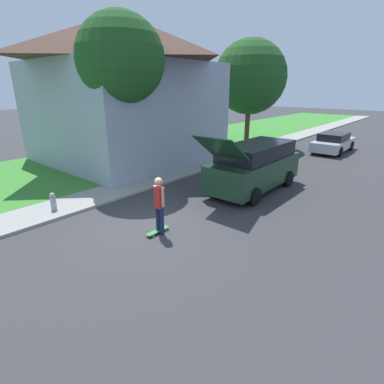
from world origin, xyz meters
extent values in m
plane|color=#333335|center=(0.00, 0.00, 0.00)|extent=(120.00, 120.00, 0.00)
cube|color=#387F2D|center=(-8.00, 6.00, 0.04)|extent=(10.00, 80.00, 0.08)
cube|color=gray|center=(-3.60, 6.00, 0.05)|extent=(1.80, 80.00, 0.10)
cube|color=#99A3B2|center=(-8.23, 5.63, 2.81)|extent=(8.74, 8.80, 5.47)
pyramid|color=#4C3328|center=(-8.23, 5.63, 6.78)|extent=(9.54, 9.60, 2.47)
cylinder|color=brown|center=(-4.43, 2.63, 2.20)|extent=(0.36, 0.36, 4.25)
sphere|color=#1E4C1E|center=(-4.43, 2.63, 5.35)|extent=(3.72, 3.72, 3.72)
cylinder|color=brown|center=(-4.96, 14.28, 1.77)|extent=(0.36, 0.36, 3.39)
sphere|color=#1E4C1E|center=(-4.96, 14.28, 4.89)|extent=(5.18, 5.18, 5.18)
cube|color=#193823|center=(0.73, 5.28, 0.84)|extent=(1.89, 4.92, 1.11)
cube|color=black|center=(0.73, 5.40, 1.71)|extent=(1.74, 3.84, 0.63)
cylinder|color=black|center=(-0.17, 6.80, 0.35)|extent=(0.24, 0.69, 0.69)
cylinder|color=black|center=(1.64, 6.80, 0.35)|extent=(0.24, 0.69, 0.69)
cylinder|color=black|center=(-0.17, 3.75, 0.35)|extent=(0.24, 0.69, 0.69)
cylinder|color=black|center=(1.64, 3.75, 0.35)|extent=(0.24, 0.69, 0.69)
cube|color=#193823|center=(0.73, 2.77, 2.22)|extent=(1.67, 1.30, 0.93)
cube|color=#B7B7BC|center=(0.84, 16.03, 0.52)|extent=(1.74, 4.45, 0.62)
cube|color=black|center=(0.84, 15.91, 1.06)|extent=(1.53, 2.32, 0.47)
cylinder|color=black|center=(0.00, 17.36, 0.32)|extent=(0.20, 0.63, 0.63)
cylinder|color=black|center=(1.68, 17.36, 0.32)|extent=(0.20, 0.63, 0.63)
cylinder|color=black|center=(0.00, 14.69, 0.32)|extent=(0.20, 0.63, 0.63)
cylinder|color=black|center=(1.68, 14.69, 0.32)|extent=(0.20, 0.63, 0.63)
cylinder|color=#192347|center=(0.55, -0.20, 0.43)|extent=(0.13, 0.13, 0.86)
cylinder|color=#192347|center=(0.72, -0.20, 0.43)|extent=(0.13, 0.13, 0.86)
cube|color=#B22323|center=(0.63, -0.20, 1.19)|extent=(0.25, 0.20, 0.66)
sphere|color=tan|center=(0.63, -0.20, 1.67)|extent=(0.24, 0.24, 0.24)
cylinder|color=tan|center=(0.47, -0.20, 1.22)|extent=(0.09, 0.09, 0.58)
cylinder|color=tan|center=(0.79, -0.20, 1.22)|extent=(0.09, 0.09, 0.58)
cube|color=#337F3D|center=(0.56, -0.24, 0.09)|extent=(0.20, 0.84, 0.02)
cylinder|color=silver|center=(0.48, 0.02, 0.03)|extent=(0.03, 0.06, 0.06)
cylinder|color=silver|center=(0.65, 0.02, 0.03)|extent=(0.03, 0.06, 0.06)
cylinder|color=silver|center=(0.48, -0.50, 0.03)|extent=(0.03, 0.06, 0.06)
cylinder|color=silver|center=(0.65, -0.50, 0.03)|extent=(0.03, 0.06, 0.06)
cylinder|color=#99999E|center=(-3.46, -1.50, 0.34)|extent=(0.20, 0.20, 0.47)
sphere|color=#99999E|center=(-3.46, -1.50, 0.65)|extent=(0.18, 0.18, 0.18)
camera|label=1|loc=(6.72, -5.83, 4.26)|focal=28.00mm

